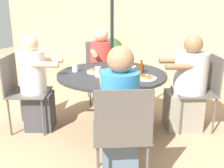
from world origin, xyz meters
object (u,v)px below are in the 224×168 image
object	(u,v)px
patio_table	(112,80)
coffee_cup	(111,82)
pancake_plate_b	(127,65)
diner_east	(36,87)
diner_west	(187,88)
patio_chair_south	(122,130)
potted_shrub	(112,51)
syrup_bottle	(141,68)
patio_chair_north	(100,67)
diner_north	(102,70)
drinking_glass_b	(75,68)
drinking_glass_a	(98,72)
pancake_plate_a	(96,71)
pancake_plate_c	(146,77)
patio_chair_east	(21,87)
patio_chair_west	(202,87)
diner_south	(120,119)

from	to	relation	value
patio_table	coffee_cup	world-z (taller)	coffee_cup
patio_table	pancake_plate_b	distance (m)	0.41
diner_east	pancake_plate_b	size ratio (longest dim) A/B	4.95
diner_west	coffee_cup	bearing A→B (deg)	118.60
patio_chair_south	potted_shrub	size ratio (longest dim) A/B	1.29
coffee_cup	syrup_bottle	bearing A→B (deg)	82.80
potted_shrub	patio_chair_north	bearing A→B (deg)	-68.69
diner_north	syrup_bottle	bearing A→B (deg)	110.55
patio_chair_north	syrup_bottle	xyz separation A→B (m)	(0.94, -0.71, 0.24)
potted_shrub	diner_east	bearing A→B (deg)	-79.78
diner_east	potted_shrub	size ratio (longest dim) A/B	1.63
drinking_glass_b	patio_table	bearing A→B (deg)	16.24
pancake_plate_b	drinking_glass_b	world-z (taller)	drinking_glass_b
patio_chair_north	drinking_glass_a	size ratio (longest dim) A/B	8.09
diner_east	pancake_plate_a	world-z (taller)	diner_east
patio_chair_north	patio_chair_south	bearing A→B (deg)	87.24
pancake_plate_a	potted_shrub	bearing A→B (deg)	112.72
pancake_plate_c	patio_chair_north	bearing A→B (deg)	138.92
pancake_plate_a	syrup_bottle	xyz separation A→B (m)	(0.49, 0.23, 0.04)
syrup_bottle	drinking_glass_b	bearing A→B (deg)	-156.82
diner_east	patio_chair_north	bearing A→B (deg)	146.28
patio_chair_east	pancake_plate_a	bearing A→B (deg)	92.62
patio_chair_west	drinking_glass_a	size ratio (longest dim) A/B	8.09
pancake_plate_c	potted_shrub	distance (m)	3.55
diner_east	pancake_plate_b	world-z (taller)	diner_east
patio_chair_west	pancake_plate_a	bearing A→B (deg)	87.71
diner_south	diner_north	bearing A→B (deg)	92.76
patio_chair_east	diner_west	size ratio (longest dim) A/B	0.79
patio_table	pancake_plate_a	size ratio (longest dim) A/B	5.49
patio_chair_south	drinking_glass_b	world-z (taller)	patio_chair_south
patio_chair_east	diner_south	world-z (taller)	diner_south
pancake_plate_a	diner_south	bearing A→B (deg)	-49.44
patio_chair_south	pancake_plate_a	distance (m)	1.19
patio_chair_east	patio_chair_west	distance (m)	2.21
patio_chair_north	diner_south	size ratio (longest dim) A/B	0.77
diner_south	pancake_plate_b	distance (m)	1.28
diner_east	drinking_glass_b	size ratio (longest dim) A/B	11.53
diner_north	drinking_glass_a	bearing A→B (deg)	80.17
pancake_plate_a	syrup_bottle	world-z (taller)	syrup_bottle
diner_west	pancake_plate_b	bearing A→B (deg)	65.15
pancake_plate_c	drinking_glass_a	distance (m)	0.54
pancake_plate_b	pancake_plate_c	xyz separation A→B (m)	(0.41, -0.43, -0.01)
patio_chair_north	pancake_plate_b	world-z (taller)	patio_chair_north
diner_north	drinking_glass_b	world-z (taller)	diner_north
patio_table	drinking_glass_a	world-z (taller)	drinking_glass_a
patio_chair_north	pancake_plate_b	size ratio (longest dim) A/B	3.92
patio_chair_south	potted_shrub	xyz separation A→B (m)	(-1.99, 3.91, -0.14)
patio_chair_south	pancake_plate_b	world-z (taller)	patio_chair_south
patio_chair_south	diner_west	world-z (taller)	diner_west
diner_west	drinking_glass_b	distance (m)	1.39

